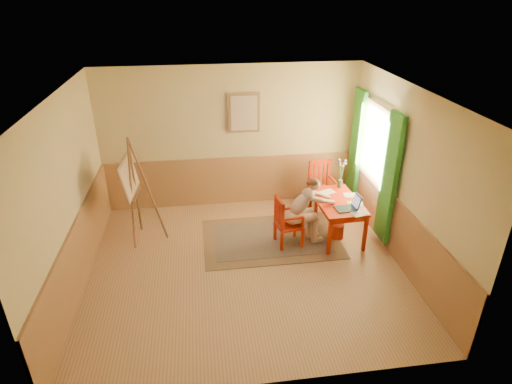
{
  "coord_description": "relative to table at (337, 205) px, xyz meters",
  "views": [
    {
      "loc": [
        -0.6,
        -5.57,
        4.14
      ],
      "look_at": [
        0.25,
        0.55,
        1.05
      ],
      "focal_mm": 29.79,
      "sensor_mm": 36.0,
      "label": 1
    }
  ],
  "objects": [
    {
      "name": "window",
      "position": [
        0.72,
        0.4,
        0.71
      ],
      "size": [
        0.12,
        2.01,
        2.2
      ],
      "color": "white",
      "rests_on": "room"
    },
    {
      "name": "figure",
      "position": [
        -0.62,
        -0.12,
        0.04
      ],
      "size": [
        0.93,
        0.46,
        1.22
      ],
      "color": "#D4AA92",
      "rests_on": "room"
    },
    {
      "name": "wastebasket",
      "position": [
        0.01,
        -0.06,
        -0.49
      ],
      "size": [
        0.3,
        0.3,
        0.27
      ],
      "primitive_type": "cylinder",
      "rotation": [
        0.0,
        0.0,
        -0.2
      ],
      "color": "#B13114",
      "rests_on": "room"
    },
    {
      "name": "papers",
      "position": [
        0.17,
        -0.05,
        0.09
      ],
      "size": [
        0.67,
        1.09,
        0.0
      ],
      "color": "white",
      "rests_on": "table"
    },
    {
      "name": "rug",
      "position": [
        -1.16,
        0.05,
        -0.62
      ],
      "size": [
        2.41,
        1.61,
        0.02
      ],
      "color": "#8C7251",
      "rests_on": "room"
    },
    {
      "name": "vase",
      "position": [
        0.2,
        0.51,
        0.33
      ],
      "size": [
        0.22,
        0.27,
        0.53
      ],
      "color": "#3F724C",
      "rests_on": "table"
    },
    {
      "name": "room",
      "position": [
        -1.7,
        -0.7,
        0.77
      ],
      "size": [
        5.04,
        4.54,
        2.84
      ],
      "color": "tan",
      "rests_on": "ground"
    },
    {
      "name": "wall_portrait",
      "position": [
        -1.45,
        1.51,
        1.27
      ],
      "size": [
        0.6,
        0.05,
        0.76
      ],
      "color": "#956F4C",
      "rests_on": "room"
    },
    {
      "name": "wainscot",
      "position": [
        -1.7,
        0.1,
        -0.13
      ],
      "size": [
        5.0,
        4.5,
        1.0
      ],
      "color": "#AB784B",
      "rests_on": "room"
    },
    {
      "name": "table",
      "position": [
        0.0,
        0.0,
        0.0
      ],
      "size": [
        0.78,
        1.23,
        0.72
      ],
      "color": "red",
      "rests_on": "room"
    },
    {
      "name": "easel",
      "position": [
        -3.49,
        0.39,
        0.5
      ],
      "size": [
        0.66,
        0.85,
        1.91
      ],
      "color": "brown",
      "rests_on": "room"
    },
    {
      "name": "laptop",
      "position": [
        0.09,
        -0.33,
        0.14
      ],
      "size": [
        0.42,
        0.28,
        0.24
      ],
      "color": "#1E2338",
      "rests_on": "table"
    },
    {
      "name": "chair_left",
      "position": [
        -0.93,
        -0.16,
        -0.18
      ],
      "size": [
        0.47,
        0.46,
        0.91
      ],
      "color": "red",
      "rests_on": "room"
    },
    {
      "name": "chair_back",
      "position": [
        0.0,
        0.98,
        -0.13
      ],
      "size": [
        0.49,
        0.51,
        1.01
      ],
      "color": "red",
      "rests_on": "room"
    }
  ]
}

